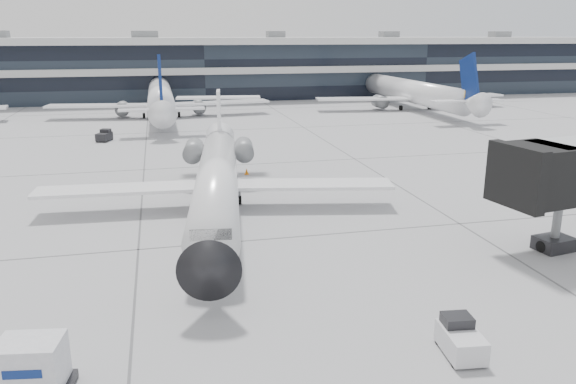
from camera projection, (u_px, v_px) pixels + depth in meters
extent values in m
plane|color=#9C9C9F|center=(309.00, 236.00, 33.84)|extent=(220.00, 220.00, 0.00)
cube|color=black|center=(200.00, 70.00, 109.41)|extent=(170.00, 22.00, 10.00)
cylinder|color=white|center=(217.00, 180.00, 37.41)|extent=(5.77, 24.45, 2.73)
cone|color=black|center=(210.00, 258.00, 24.42)|extent=(3.07, 3.16, 2.73)
cone|color=white|center=(220.00, 139.00, 50.52)|extent=(2.98, 3.54, 2.60)
cube|color=white|center=(120.00, 189.00, 37.94)|extent=(11.27, 3.25, 0.22)
cube|color=white|center=(312.00, 184.00, 39.21)|extent=(11.43, 4.75, 0.22)
cylinder|color=slate|center=(193.00, 150.00, 45.06)|extent=(1.94, 3.61, 1.52)
cylinder|color=slate|center=(244.00, 149.00, 45.45)|extent=(1.94, 3.61, 1.52)
cube|color=white|center=(219.00, 117.00, 49.36)|extent=(0.61, 2.65, 4.56)
cube|color=white|center=(218.00, 97.00, 49.31)|extent=(7.43, 2.52, 0.16)
cylinder|color=black|center=(214.00, 266.00, 28.76)|extent=(0.25, 0.59, 0.57)
cylinder|color=black|center=(197.00, 201.00, 39.75)|extent=(0.32, 0.67, 0.65)
cylinder|color=black|center=(240.00, 200.00, 40.04)|extent=(0.32, 0.67, 0.65)
cube|color=black|center=(538.00, 174.00, 29.72)|extent=(3.39, 3.93, 3.06)
cylinder|color=slate|center=(557.00, 224.00, 31.23)|extent=(0.48, 0.48, 3.06)
cube|color=black|center=(554.00, 243.00, 31.54)|extent=(2.20, 1.84, 0.77)
cube|color=silver|center=(461.00, 342.00, 21.14)|extent=(1.52, 2.30, 0.89)
cube|color=black|center=(457.00, 321.00, 21.45)|extent=(1.18, 1.00, 0.49)
cylinder|color=black|center=(439.00, 339.00, 21.92)|extent=(0.23, 0.45, 0.43)
cylinder|color=black|center=(465.00, 338.00, 22.04)|extent=(0.23, 0.45, 0.43)
cylinder|color=black|center=(455.00, 362.00, 20.42)|extent=(0.23, 0.45, 0.43)
cylinder|color=black|center=(483.00, 360.00, 20.53)|extent=(0.23, 0.45, 0.43)
cube|color=white|center=(31.00, 363.00, 18.66)|extent=(2.29, 1.86, 1.66)
cone|color=orange|center=(247.00, 171.00, 48.63)|extent=(0.36, 0.36, 0.55)
cube|color=orange|center=(247.00, 174.00, 48.70)|extent=(0.49, 0.49, 0.03)
cube|color=black|center=(104.00, 137.00, 63.88)|extent=(1.87, 2.36, 0.85)
cube|color=black|center=(106.00, 131.00, 64.17)|extent=(1.27, 1.16, 0.47)
cylinder|color=black|center=(103.00, 138.00, 64.75)|extent=(0.30, 0.45, 0.41)
cylinder|color=black|center=(112.00, 138.00, 64.61)|extent=(0.30, 0.45, 0.41)
cylinder|color=black|center=(97.00, 140.00, 63.31)|extent=(0.30, 0.45, 0.41)
cylinder|color=black|center=(106.00, 141.00, 63.18)|extent=(0.30, 0.45, 0.41)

